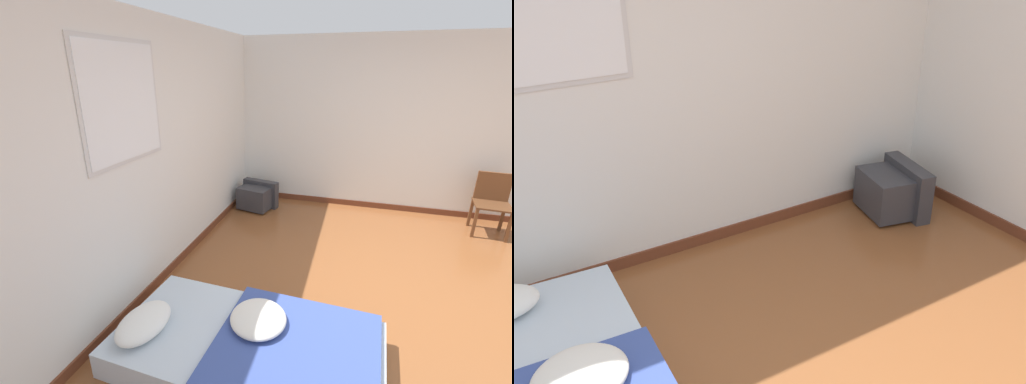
# 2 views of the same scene
# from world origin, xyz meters

# --- Properties ---
(ground_plane) EXTENTS (20.00, 20.00, 0.00)m
(ground_plane) POSITION_xyz_m (0.00, 0.00, 0.00)
(ground_plane) COLOR brown
(wall_back) EXTENTS (7.71, 0.08, 2.60)m
(wall_back) POSITION_xyz_m (-0.01, 2.51, 1.29)
(wall_back) COLOR white
(wall_back) RESTS_ON ground_plane
(wall_right) EXTENTS (0.08, 7.37, 2.60)m
(wall_right) POSITION_xyz_m (2.68, 0.00, 1.29)
(wall_right) COLOR white
(wall_right) RESTS_ON ground_plane
(mattress_bed) EXTENTS (1.15, 2.03, 0.36)m
(mattress_bed) POSITION_xyz_m (-0.87, 1.28, 0.14)
(mattress_bed) COLOR silver
(mattress_bed) RESTS_ON ground_plane
(crt_tv) EXTENTS (0.54, 0.61, 0.43)m
(crt_tv) POSITION_xyz_m (2.09, 2.10, 0.20)
(crt_tv) COLOR #333338
(crt_tv) RESTS_ON ground_plane
(wooden_chair) EXTENTS (0.47, 0.47, 0.81)m
(wooden_chair) POSITION_xyz_m (2.22, -1.16, 0.48)
(wooden_chair) COLOR brown
(wooden_chair) RESTS_ON ground_plane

